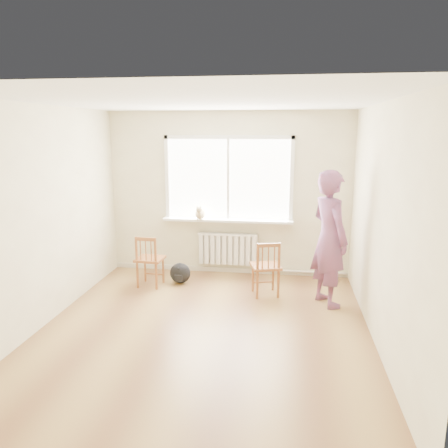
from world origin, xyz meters
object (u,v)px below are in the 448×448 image
at_px(backpack, 180,273).
at_px(person, 329,239).
at_px(cat, 200,213).
at_px(chair_left, 149,261).
at_px(chair_right, 266,269).

bearing_deg(backpack, person, -13.28).
bearing_deg(cat, person, -27.35).
xyz_separation_m(chair_left, cat, (0.68, 0.68, 0.64)).
xyz_separation_m(chair_right, backpack, (-1.38, 0.35, -0.25)).
height_order(chair_left, person, person).
bearing_deg(chair_left, person, 177.48).
xyz_separation_m(person, cat, (-2.00, 1.00, 0.11)).
height_order(chair_left, chair_right, chair_right).
relative_size(chair_left, chair_right, 0.99).
bearing_deg(backpack, chair_right, -14.33).
relative_size(chair_left, backpack, 2.47).
height_order(cat, backpack, cat).
distance_m(chair_left, backpack, 0.55).
bearing_deg(chair_left, cat, -130.55).
bearing_deg(chair_right, cat, -51.78).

